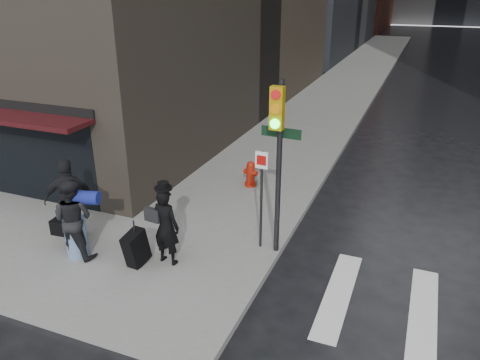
{
  "coord_description": "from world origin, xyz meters",
  "views": [
    {
      "loc": [
        4.56,
        -6.91,
        5.72
      ],
      "look_at": [
        0.64,
        2.85,
        1.3
      ],
      "focal_mm": 35.0,
      "sensor_mm": 36.0,
      "label": 1
    }
  ],
  "objects_px": {
    "man_overcoat": "(160,230)",
    "traffic_light": "(276,147)",
    "fire_hydrant": "(251,175)",
    "man_jeans": "(73,218)",
    "man_greycoat": "(70,200)"
  },
  "relations": [
    {
      "from": "traffic_light",
      "to": "fire_hydrant",
      "type": "distance_m",
      "value": 4.32
    },
    {
      "from": "man_greycoat",
      "to": "fire_hydrant",
      "type": "xyz_separation_m",
      "value": [
        2.74,
        4.47,
        -0.65
      ]
    },
    {
      "from": "man_overcoat",
      "to": "man_greycoat",
      "type": "distance_m",
      "value": 2.44
    },
    {
      "from": "man_overcoat",
      "to": "traffic_light",
      "type": "distance_m",
      "value": 3.0
    },
    {
      "from": "man_jeans",
      "to": "fire_hydrant",
      "type": "relative_size",
      "value": 2.37
    },
    {
      "from": "man_greycoat",
      "to": "fire_hydrant",
      "type": "height_order",
      "value": "man_greycoat"
    },
    {
      "from": "man_jeans",
      "to": "traffic_light",
      "type": "xyz_separation_m",
      "value": [
        3.96,
        1.77,
        1.57
      ]
    },
    {
      "from": "man_greycoat",
      "to": "traffic_light",
      "type": "height_order",
      "value": "traffic_light"
    },
    {
      "from": "man_jeans",
      "to": "man_greycoat",
      "type": "relative_size",
      "value": 0.93
    },
    {
      "from": "traffic_light",
      "to": "fire_hydrant",
      "type": "relative_size",
      "value": 4.97
    },
    {
      "from": "man_overcoat",
      "to": "traffic_light",
      "type": "bearing_deg",
      "value": -142.07
    },
    {
      "from": "traffic_light",
      "to": "man_jeans",
      "type": "bearing_deg",
      "value": -152.55
    },
    {
      "from": "man_overcoat",
      "to": "man_greycoat",
      "type": "xyz_separation_m",
      "value": [
        -2.43,
        0.15,
        0.19
      ]
    },
    {
      "from": "man_overcoat",
      "to": "man_jeans",
      "type": "height_order",
      "value": "man_overcoat"
    },
    {
      "from": "man_overcoat",
      "to": "traffic_light",
      "type": "height_order",
      "value": "traffic_light"
    }
  ]
}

